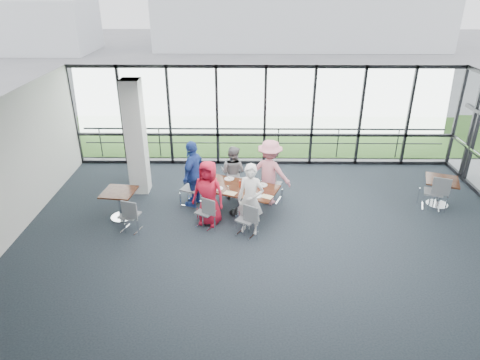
{
  "coord_description": "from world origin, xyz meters",
  "views": [
    {
      "loc": [
        -0.64,
        -7.97,
        5.58
      ],
      "look_at": [
        -0.74,
        1.41,
        1.1
      ],
      "focal_mm": 32.0,
      "sensor_mm": 36.0,
      "label": 1
    }
  ],
  "objects_px": {
    "chair_main_fl": "(234,180)",
    "chair_spare_lb": "(139,168)",
    "structural_column": "(136,138)",
    "diner_far_right": "(270,172)",
    "chair_main_nl": "(205,212)",
    "chair_spare_la": "(130,215)",
    "diner_near_right": "(251,199)",
    "chair_main_nr": "(247,219)",
    "main_table": "(240,192)",
    "side_table_right": "(441,184)",
    "diner_end": "(193,174)",
    "diner_near_left": "(208,193)",
    "chair_main_fr": "(272,184)",
    "diner_far_left": "(233,173)",
    "chair_main_end": "(191,188)",
    "side_table_left": "(119,196)",
    "chair_spare_r": "(434,192)"
  },
  "relations": [
    {
      "from": "chair_main_fl",
      "to": "chair_spare_lb",
      "type": "relative_size",
      "value": 0.96
    },
    {
      "from": "structural_column",
      "to": "diner_far_right",
      "type": "xyz_separation_m",
      "value": [
        3.63,
        -0.69,
        -0.7
      ]
    },
    {
      "from": "chair_main_nl",
      "to": "diner_far_right",
      "type": "bearing_deg",
      "value": 68.57
    },
    {
      "from": "chair_spare_la",
      "to": "diner_near_right",
      "type": "bearing_deg",
      "value": 17.33
    },
    {
      "from": "diner_near_right",
      "to": "chair_spare_la",
      "type": "bearing_deg",
      "value": -161.38
    },
    {
      "from": "chair_main_fl",
      "to": "chair_spare_la",
      "type": "xyz_separation_m",
      "value": [
        -2.45,
        -1.91,
        -0.01
      ]
    },
    {
      "from": "structural_column",
      "to": "chair_main_nr",
      "type": "xyz_separation_m",
      "value": [
        3.02,
        -2.3,
        -1.18
      ]
    },
    {
      "from": "main_table",
      "to": "side_table_right",
      "type": "relative_size",
      "value": 2.03
    },
    {
      "from": "main_table",
      "to": "diner_end",
      "type": "bearing_deg",
      "value": -179.99
    },
    {
      "from": "main_table",
      "to": "diner_near_left",
      "type": "relative_size",
      "value": 1.27
    },
    {
      "from": "chair_main_fr",
      "to": "chair_spare_lb",
      "type": "height_order",
      "value": "chair_main_fr"
    },
    {
      "from": "chair_main_nl",
      "to": "chair_main_fl",
      "type": "relative_size",
      "value": 0.92
    },
    {
      "from": "chair_main_nl",
      "to": "diner_far_left",
      "type": "bearing_deg",
      "value": 98.15
    },
    {
      "from": "chair_main_nr",
      "to": "chair_main_end",
      "type": "height_order",
      "value": "chair_main_end"
    },
    {
      "from": "chair_main_fr",
      "to": "chair_main_nr",
      "type": "bearing_deg",
      "value": 89.35
    },
    {
      "from": "structural_column",
      "to": "diner_near_left",
      "type": "distance_m",
      "value": 2.85
    },
    {
      "from": "diner_near_right",
      "to": "diner_end",
      "type": "distance_m",
      "value": 2.02
    },
    {
      "from": "structural_column",
      "to": "chair_main_nl",
      "type": "distance_m",
      "value": 3.05
    },
    {
      "from": "main_table",
      "to": "chair_main_nr",
      "type": "distance_m",
      "value": 1.05
    },
    {
      "from": "chair_main_fl",
      "to": "chair_main_fr",
      "type": "relative_size",
      "value": 0.94
    },
    {
      "from": "chair_main_nl",
      "to": "chair_spare_la",
      "type": "height_order",
      "value": "chair_spare_la"
    },
    {
      "from": "main_table",
      "to": "diner_near_right",
      "type": "bearing_deg",
      "value": -52.56
    },
    {
      "from": "chair_main_fl",
      "to": "main_table",
      "type": "bearing_deg",
      "value": 115.6
    },
    {
      "from": "structural_column",
      "to": "chair_spare_lb",
      "type": "xyz_separation_m",
      "value": [
        -0.15,
        0.58,
        -1.14
      ]
    },
    {
      "from": "diner_near_left",
      "to": "diner_near_right",
      "type": "height_order",
      "value": "diner_near_right"
    },
    {
      "from": "side_table_right",
      "to": "diner_far_right",
      "type": "xyz_separation_m",
      "value": [
        -4.54,
        0.09,
        0.27
      ]
    },
    {
      "from": "main_table",
      "to": "side_table_left",
      "type": "height_order",
      "value": "same"
    },
    {
      "from": "structural_column",
      "to": "diner_near_left",
      "type": "bearing_deg",
      "value": -40.15
    },
    {
      "from": "chair_main_nl",
      "to": "chair_main_fl",
      "type": "xyz_separation_m",
      "value": [
        0.66,
        1.7,
        0.04
      ]
    },
    {
      "from": "diner_far_right",
      "to": "side_table_right",
      "type": "bearing_deg",
      "value": -156.53
    },
    {
      "from": "diner_far_left",
      "to": "chair_main_nr",
      "type": "distance_m",
      "value": 1.95
    },
    {
      "from": "chair_main_end",
      "to": "chair_main_nl",
      "type": "bearing_deg",
      "value": 45.76
    },
    {
      "from": "diner_near_left",
      "to": "chair_spare_lb",
      "type": "relative_size",
      "value": 1.79
    },
    {
      "from": "diner_near_left",
      "to": "diner_end",
      "type": "height_order",
      "value": "diner_end"
    },
    {
      "from": "main_table",
      "to": "chair_main_end",
      "type": "bearing_deg",
      "value": -178.79
    },
    {
      "from": "diner_far_left",
      "to": "chair_main_nr",
      "type": "relative_size",
      "value": 1.82
    },
    {
      "from": "structural_column",
      "to": "diner_end",
      "type": "relative_size",
      "value": 1.77
    },
    {
      "from": "diner_near_left",
      "to": "chair_spare_r",
      "type": "relative_size",
      "value": 1.77
    },
    {
      "from": "diner_far_right",
      "to": "side_table_left",
      "type": "bearing_deg",
      "value": 37.28
    },
    {
      "from": "chair_spare_lb",
      "to": "chair_spare_r",
      "type": "xyz_separation_m",
      "value": [
        8.07,
        -1.53,
        0.01
      ]
    },
    {
      "from": "chair_main_fl",
      "to": "chair_spare_lb",
      "type": "bearing_deg",
      "value": 0.07
    },
    {
      "from": "diner_far_right",
      "to": "main_table",
      "type": "bearing_deg",
      "value": 62.39
    },
    {
      "from": "side_table_right",
      "to": "chair_spare_lb",
      "type": "distance_m",
      "value": 8.43
    },
    {
      "from": "chair_spare_lb",
      "to": "diner_near_right",
      "type": "bearing_deg",
      "value": 147.54
    },
    {
      "from": "diner_end",
      "to": "main_table",
      "type": "bearing_deg",
      "value": 87.68
    },
    {
      "from": "diner_far_left",
      "to": "diner_far_right",
      "type": "height_order",
      "value": "diner_far_right"
    },
    {
      "from": "side_table_left",
      "to": "chair_spare_la",
      "type": "distance_m",
      "value": 0.75
    },
    {
      "from": "side_table_left",
      "to": "chair_spare_r",
      "type": "height_order",
      "value": "chair_spare_r"
    },
    {
      "from": "structural_column",
      "to": "diner_end",
      "type": "distance_m",
      "value": 1.94
    },
    {
      "from": "chair_main_nr",
      "to": "chair_spare_la",
      "type": "height_order",
      "value": "chair_spare_la"
    }
  ]
}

